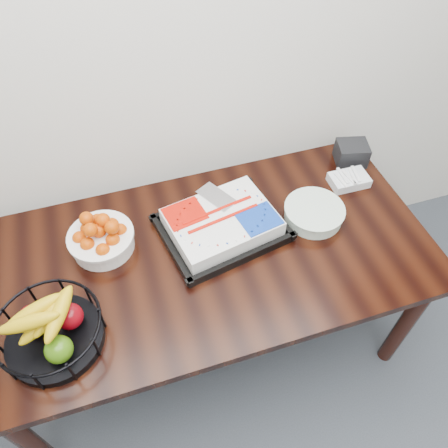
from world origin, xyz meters
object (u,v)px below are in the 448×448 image
object	(u,v)px
table	(208,265)
fruit_basket	(50,330)
cake_tray	(222,224)
napkin_box	(351,153)
tangerine_bowl	(101,236)
plate_stack	(314,213)

from	to	relation	value
table	fruit_basket	xyz separation A→B (m)	(-0.60, -0.20, 0.16)
cake_tray	fruit_basket	world-z (taller)	fruit_basket
napkin_box	tangerine_bowl	bearing A→B (deg)	-172.33
cake_tray	plate_stack	world-z (taller)	cake_tray
table	tangerine_bowl	distance (m)	0.44
table	plate_stack	distance (m)	0.49
cake_tray	tangerine_bowl	size ratio (longest dim) A/B	2.07
plate_stack	napkin_box	bearing A→B (deg)	40.56
plate_stack	cake_tray	bearing A→B (deg)	172.84
tangerine_bowl	plate_stack	world-z (taller)	tangerine_bowl
tangerine_bowl	fruit_basket	distance (m)	0.41
table	napkin_box	world-z (taller)	napkin_box
cake_tray	plate_stack	distance (m)	0.39
table	cake_tray	size ratio (longest dim) A/B	3.35
tangerine_bowl	napkin_box	distance (m)	1.20
cake_tray	fruit_basket	size ratio (longest dim) A/B	1.53
table	napkin_box	distance (m)	0.87
cake_tray	napkin_box	size ratio (longest dim) A/B	3.84
table	napkin_box	bearing A→B (deg)	21.33
tangerine_bowl	fruit_basket	world-z (taller)	fruit_basket
fruit_basket	napkin_box	xyz separation A→B (m)	(1.40, 0.51, -0.03)
cake_tray	plate_stack	xyz separation A→B (m)	(0.39, -0.05, -0.01)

